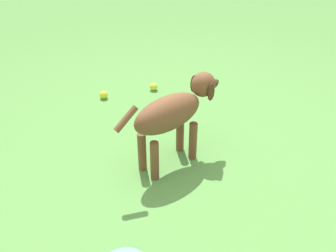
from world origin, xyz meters
TOP-DOWN VIEW (x-y plane):
  - ground at (0.00, 0.00)m, footprint 14.00×14.00m
  - dog at (-0.11, -0.09)m, footprint 0.33×0.75m
  - tennis_ball_0 at (-1.08, -0.27)m, footprint 0.07×0.07m
  - tennis_ball_1 at (-1.05, 0.16)m, footprint 0.07×0.07m

SIDE VIEW (x-z plane):
  - ground at x=0.00m, z-range 0.00..0.00m
  - tennis_ball_0 at x=-1.08m, z-range 0.00..0.07m
  - tennis_ball_1 at x=-1.05m, z-range 0.00..0.07m
  - dog at x=-0.11m, z-range 0.08..0.61m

